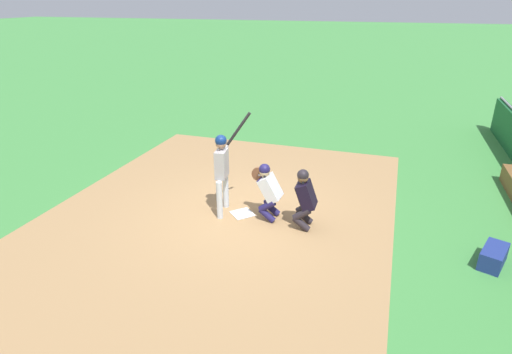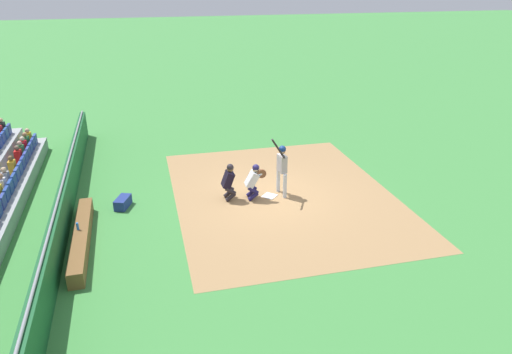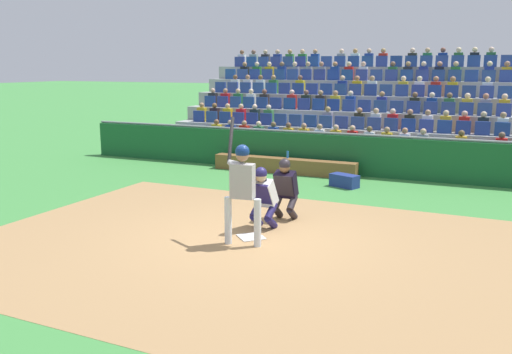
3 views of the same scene
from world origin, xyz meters
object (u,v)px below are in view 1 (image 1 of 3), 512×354
batter_at_plate (222,165)px  catcher_crouching (268,188)px  equipment_duffel_bag (493,256)px  home_plate_marker (242,214)px  home_plate_umpire (305,196)px

batter_at_plate → catcher_crouching: batter_at_plate is taller
equipment_duffel_bag → batter_at_plate: bearing=106.8°
batter_at_plate → catcher_crouching: size_ratio=1.76×
catcher_crouching → equipment_duffel_bag: bearing=-96.4°
batter_at_plate → catcher_crouching: 1.09m
home_plate_marker → catcher_crouching: (0.02, -0.57, 0.69)m
batter_at_plate → home_plate_marker: bearing=-87.1°
batter_at_plate → home_plate_umpire: batter_at_plate is taller
equipment_duffel_bag → home_plate_marker: bearing=106.2°
catcher_crouching → equipment_duffel_bag: (-0.49, -4.33, -0.54)m
batter_at_plate → equipment_duffel_bag: bearing=-94.7°
catcher_crouching → home_plate_umpire: (-0.16, -0.82, 0.00)m
home_plate_umpire → batter_at_plate: bearing=86.4°
batter_at_plate → home_plate_umpire: size_ratio=1.71×
equipment_duffel_bag → home_plate_umpire: bearing=106.3°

